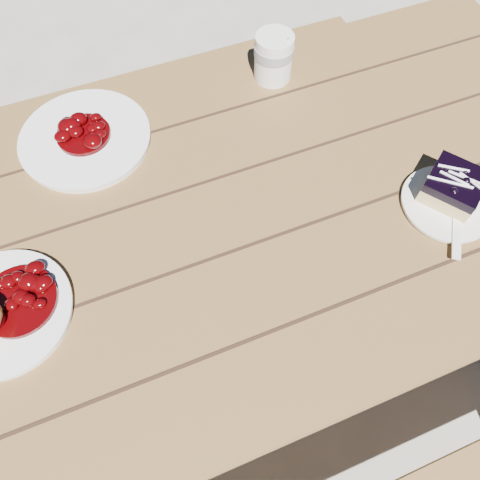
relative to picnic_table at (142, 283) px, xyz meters
name	(u,v)px	position (x,y,z in m)	size (l,w,h in m)	color
ground	(176,358)	(0.00, 0.00, -0.59)	(60.00, 60.00, 0.00)	#A09B90
picnic_table	(142,283)	(0.00, 0.00, 0.00)	(2.00, 1.55, 0.75)	brown
main_plate	(4,313)	(-0.22, -0.05, 0.17)	(0.22, 0.22, 0.02)	white
goulash_stew	(14,297)	(-0.19, -0.05, 0.20)	(0.13, 0.13, 0.04)	#430204
dessert_plate	(447,204)	(0.58, -0.14, 0.17)	(0.16, 0.16, 0.01)	white
blueberry_cake	(454,186)	(0.59, -0.12, 0.20)	(0.13, 0.13, 0.05)	#DABD77
fork_dessert	(457,229)	(0.56, -0.19, 0.17)	(0.03, 0.16, 0.01)	white
coffee_cup	(274,57)	(0.42, 0.30, 0.21)	(0.08, 0.08, 0.10)	white
second_plate	(86,139)	(-0.01, 0.27, 0.17)	(0.26, 0.26, 0.02)	white
second_stew	(81,129)	(-0.01, 0.27, 0.20)	(0.11, 0.11, 0.04)	#430204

